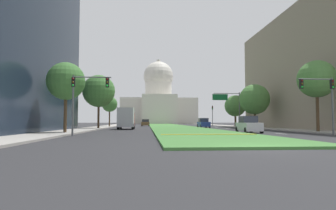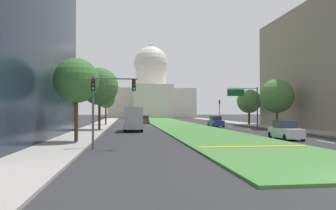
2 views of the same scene
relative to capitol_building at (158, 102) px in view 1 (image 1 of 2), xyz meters
name	(u,v)px [view 1 (image 1 of 2)]	position (x,y,z in m)	size (l,w,h in m)	color
ground_plane	(168,126)	(0.00, -56.04, -9.78)	(260.00, 260.00, 0.00)	#2B2B2D
grass_median	(170,126)	(0.00, -61.71, -9.71)	(8.96, 102.18, 0.14)	#427A38
median_curb_nose	(209,134)	(0.00, -101.49, -9.62)	(8.07, 0.50, 0.04)	gold
lane_dashes_right	(228,129)	(8.24, -78.82, -9.78)	(0.16, 40.52, 0.01)	silver
sidewalk_left	(103,127)	(-14.00, -67.39, -9.71)	(4.00, 102.18, 0.15)	#9E9991
sidewalk_right	(239,127)	(14.00, -67.39, -9.71)	(4.00, 102.18, 0.15)	#9E9991
midrise_block_right	(333,71)	(23.90, -83.02, -0.64)	(15.80, 34.77, 18.28)	gray
capitol_building	(158,102)	(0.00, 0.00, 0.00)	(32.31, 23.52, 28.64)	beige
traffic_light_near_left	(83,92)	(-10.65, -100.42, -5.98)	(3.34, 0.35, 5.20)	#515456
traffic_light_near_right	(323,93)	(10.65, -100.78, -5.98)	(3.34, 0.35, 5.20)	#515456
traffic_light_far_right	(212,113)	(11.50, -54.08, -6.47)	(0.28, 0.35, 5.20)	#515456
overhead_guide_sign	(230,103)	(9.86, -74.58, -5.16)	(5.11, 0.20, 6.50)	#515456
street_tree_left_near	(66,81)	(-13.34, -96.04, -4.52)	(3.79, 3.79, 7.18)	#4C3823
street_tree_right_near	(317,79)	(13.44, -95.40, -3.90)	(4.10, 4.10, 7.95)	#4C3823
street_tree_left_mid	(99,91)	(-12.91, -79.04, -3.72)	(5.17, 5.17, 8.66)	#4C3823
street_tree_right_mid	(254,99)	(12.64, -79.38, -4.92)	(4.99, 4.99, 7.36)	#4C3823
street_tree_left_far	(110,104)	(-12.99, -64.97, -5.01)	(3.24, 3.24, 6.42)	#4C3823
street_tree_right_far	(235,106)	(13.45, -66.62, -5.34)	(4.47, 4.47, 6.70)	#4C3823
sedan_lead_stopped	(248,125)	(5.84, -94.93, -8.94)	(2.08, 4.51, 1.81)	#BCBCC1
sedan_midblock	(204,123)	(5.58, -71.82, -8.94)	(1.85, 4.17, 1.80)	navy
sedan_distant	(145,123)	(-5.51, -56.06, -9.00)	(1.99, 4.28, 1.66)	brown
box_truck_delivery	(126,118)	(-8.32, -81.32, -8.10)	(2.40, 6.40, 3.20)	maroon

